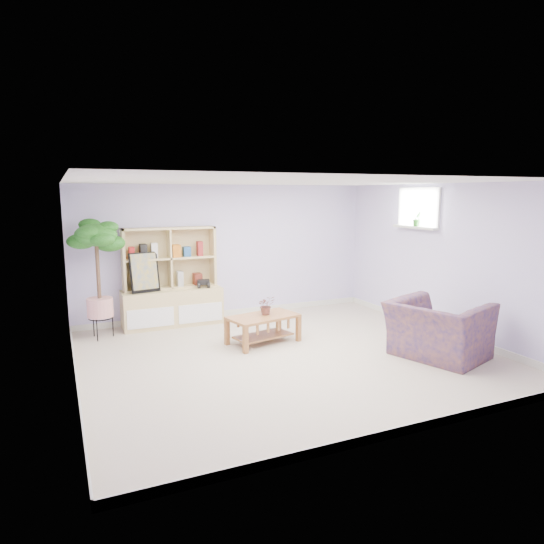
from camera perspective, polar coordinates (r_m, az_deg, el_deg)
name	(u,v)px	position (r m, az deg, el deg)	size (l,w,h in m)	color
floor	(287,355)	(6.89, 1.80, -9.77)	(5.50, 5.00, 0.01)	tan
ceiling	(288,181)	(6.52, 1.91, 10.60)	(5.50, 5.00, 0.01)	white
walls	(288,271)	(6.60, 1.86, 0.13)	(5.51, 5.01, 2.40)	silver
baseboard	(287,352)	(6.87, 1.81, -9.38)	(5.50, 5.00, 0.10)	silver
window	(419,208)	(8.54, 16.90, 7.21)	(0.10, 0.98, 0.68)	silver
window_sill	(415,227)	(8.51, 16.49, 5.07)	(0.14, 1.00, 0.04)	silver
storage_unit	(171,277)	(8.40, -11.74, -0.59)	(1.68, 0.57, 1.68)	#D8C186
poster	(144,272)	(8.22, -14.77, -0.05)	(0.48, 0.11, 0.66)	yellow
toy_truck	(203,283)	(8.49, -8.07, -1.28)	(0.30, 0.20, 0.16)	black
coffee_table	(263,329)	(7.37, -1.05, -6.75)	(1.04, 0.57, 0.43)	#965C28
table_plant	(266,305)	(7.36, -0.70, -3.92)	(0.26, 0.22, 0.29)	#1D4A1F
floor_tree	(98,279)	(7.92, -19.74, -0.83)	(0.69, 0.69, 1.87)	#174B11
armchair	(438,326)	(7.06, 18.98, -6.02)	(1.21, 1.05, 0.89)	navy
sill_plant	(417,219)	(8.49, 16.65, 6.03)	(0.14, 0.11, 0.25)	#174B11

